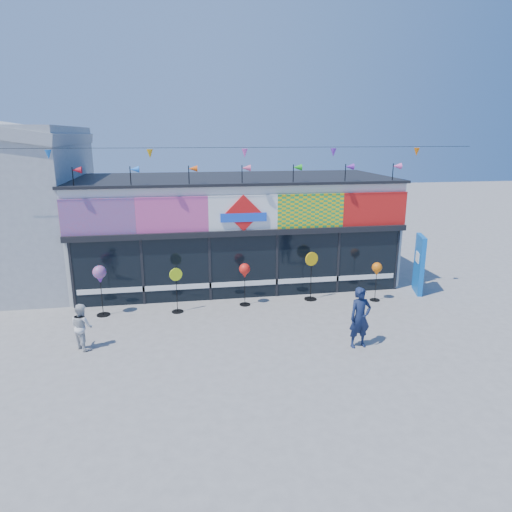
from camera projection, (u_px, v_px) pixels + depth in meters
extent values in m
plane|color=slate|center=(261.00, 338.00, 13.21)|extent=(80.00, 80.00, 0.00)
cube|color=silver|center=(234.00, 229.00, 18.41)|extent=(12.00, 5.00, 4.00)
cube|color=black|center=(244.00, 267.00, 16.19)|extent=(11.60, 0.12, 2.30)
cube|color=black|center=(244.00, 233.00, 15.83)|extent=(12.00, 0.30, 0.20)
cube|color=white|center=(244.00, 283.00, 16.32)|extent=(11.40, 0.10, 0.18)
cube|color=black|center=(234.00, 178.00, 17.88)|extent=(12.20, 5.20, 0.10)
cube|color=black|center=(72.00, 275.00, 15.23)|extent=(0.08, 0.14, 2.30)
cube|color=black|center=(143.00, 272.00, 15.61)|extent=(0.08, 0.14, 2.30)
cube|color=black|center=(210.00, 269.00, 15.98)|extent=(0.08, 0.14, 2.30)
cube|color=black|center=(277.00, 265.00, 16.38)|extent=(0.08, 0.14, 2.30)
cube|color=black|center=(338.00, 263.00, 16.75)|extent=(0.08, 0.14, 2.30)
cube|color=black|center=(396.00, 260.00, 17.12)|extent=(0.08, 0.14, 2.30)
cube|color=red|center=(98.00, 217.00, 14.88)|extent=(2.40, 0.08, 1.20)
cube|color=#D5478A|center=(172.00, 215.00, 15.28)|extent=(2.40, 0.08, 1.20)
cube|color=white|center=(243.00, 213.00, 15.67)|extent=(2.40, 0.08, 1.20)
cube|color=yellow|center=(311.00, 211.00, 16.06)|extent=(2.40, 0.08, 1.20)
cube|color=red|center=(375.00, 209.00, 16.45)|extent=(2.40, 0.08, 1.20)
cube|color=red|center=(244.00, 213.00, 15.61)|extent=(1.27, 0.06, 1.27)
cube|color=blue|center=(244.00, 217.00, 15.63)|extent=(1.60, 0.05, 0.30)
cube|color=red|center=(124.00, 274.00, 15.57)|extent=(0.78, 0.03, 0.78)
cube|color=green|center=(159.00, 267.00, 15.71)|extent=(0.92, 0.03, 0.92)
cube|color=gold|center=(193.00, 258.00, 15.83)|extent=(0.78, 0.03, 0.78)
cube|color=green|center=(227.00, 270.00, 16.16)|extent=(0.92, 0.03, 0.92)
cube|color=#CB1349|center=(260.00, 265.00, 16.31)|extent=(0.78, 0.03, 0.78)
cube|color=#E1A40B|center=(292.00, 257.00, 16.44)|extent=(0.92, 0.03, 0.92)
cube|color=purple|center=(322.00, 268.00, 16.75)|extent=(0.78, 0.03, 0.78)
cube|color=red|center=(353.00, 260.00, 16.88)|extent=(0.92, 0.03, 0.92)
cylinder|color=black|center=(73.00, 178.00, 14.67)|extent=(0.03, 0.03, 0.70)
cone|color=red|center=(77.00, 170.00, 14.62)|extent=(0.30, 0.22, 0.22)
cylinder|color=black|center=(131.00, 177.00, 14.96)|extent=(0.03, 0.03, 0.70)
cone|color=blue|center=(134.00, 169.00, 14.92)|extent=(0.30, 0.22, 0.22)
cylinder|color=black|center=(189.00, 176.00, 15.27)|extent=(0.03, 0.03, 0.70)
cone|color=#E84E0C|center=(193.00, 169.00, 15.23)|extent=(0.30, 0.22, 0.22)
cylinder|color=black|center=(242.00, 175.00, 15.56)|extent=(0.03, 0.03, 0.70)
cone|color=#E34B79|center=(246.00, 168.00, 15.52)|extent=(0.30, 0.22, 0.22)
cylinder|color=black|center=(293.00, 175.00, 15.86)|extent=(0.03, 0.03, 0.70)
cone|color=#19A41A|center=(297.00, 167.00, 15.81)|extent=(0.30, 0.22, 0.22)
cylinder|color=black|center=(345.00, 174.00, 16.17)|extent=(0.03, 0.03, 0.70)
cone|color=purple|center=(349.00, 167.00, 16.12)|extent=(0.30, 0.22, 0.22)
cylinder|color=black|center=(393.00, 173.00, 16.46)|extent=(0.03, 0.03, 0.70)
cone|color=#EE4FA9|center=(397.00, 166.00, 16.42)|extent=(0.30, 0.22, 0.22)
cylinder|color=black|center=(245.00, 147.00, 14.70)|extent=(16.00, 0.01, 0.01)
cone|color=blue|center=(48.00, 154.00, 13.77)|extent=(0.20, 0.20, 0.28)
cone|color=gold|center=(150.00, 154.00, 14.26)|extent=(0.20, 0.20, 0.28)
cone|color=#F451BF|center=(245.00, 153.00, 14.74)|extent=(0.20, 0.20, 0.28)
cone|color=purple|center=(333.00, 153.00, 15.23)|extent=(0.20, 0.20, 0.28)
cone|color=orange|center=(417.00, 152.00, 15.72)|extent=(0.20, 0.20, 0.28)
cube|color=#0C59B7|center=(419.00, 264.00, 16.79)|extent=(0.47, 1.08, 2.16)
cube|color=white|center=(418.00, 257.00, 16.71)|extent=(0.18, 0.48, 0.38)
cylinder|color=black|center=(103.00, 315.00, 14.87)|extent=(0.43, 0.43, 0.03)
cylinder|color=black|center=(102.00, 294.00, 14.68)|extent=(0.03, 0.03, 1.39)
sphere|color=#6722A2|center=(99.00, 272.00, 14.49)|extent=(0.43, 0.43, 0.43)
cone|color=#6722A2|center=(100.00, 280.00, 14.56)|extent=(0.21, 0.21, 0.19)
cylinder|color=black|center=(178.00, 311.00, 15.14)|extent=(0.39, 0.39, 0.03)
cylinder|color=black|center=(177.00, 293.00, 14.98)|extent=(0.02, 0.02, 1.25)
cylinder|color=#DDFF15|center=(176.00, 275.00, 14.81)|extent=(0.42, 0.16, 0.42)
cylinder|color=black|center=(245.00, 304.00, 15.78)|extent=(0.38, 0.38, 0.03)
cylinder|color=black|center=(245.00, 287.00, 15.61)|extent=(0.02, 0.02, 1.22)
sphere|color=red|center=(245.00, 269.00, 15.44)|extent=(0.38, 0.38, 0.38)
cone|color=red|center=(245.00, 275.00, 15.50)|extent=(0.19, 0.19, 0.17)
cylinder|color=black|center=(310.00, 299.00, 16.29)|extent=(0.44, 0.44, 0.03)
cylinder|color=black|center=(311.00, 279.00, 16.10)|extent=(0.03, 0.03, 1.44)
cylinder|color=yellow|center=(312.00, 259.00, 15.91)|extent=(0.48, 0.17, 0.49)
cylinder|color=black|center=(375.00, 300.00, 16.20)|extent=(0.35, 0.35, 0.03)
cylinder|color=black|center=(376.00, 284.00, 16.05)|extent=(0.02, 0.02, 1.15)
sphere|color=#DC620B|center=(377.00, 267.00, 15.89)|extent=(0.35, 0.35, 0.35)
cone|color=#DC620B|center=(377.00, 273.00, 15.95)|extent=(0.18, 0.18, 0.16)
imported|color=#141E3E|center=(360.00, 318.00, 12.47)|extent=(0.67, 0.48, 1.71)
imported|color=silver|center=(82.00, 326.00, 12.42)|extent=(0.68, 0.71, 1.29)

